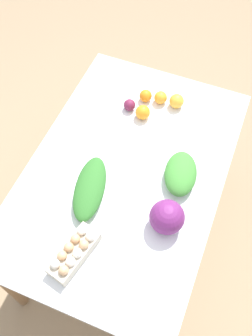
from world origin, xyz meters
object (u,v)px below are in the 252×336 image
object	(u,v)px
cabbage_purple	(167,217)
orange_0	(146,96)
orange_1	(161,98)
egg_carton	(74,252)
greens_bunch_scallion	(90,188)
beet_root	(129,105)
greens_bunch_kale	(181,174)
orange_2	(177,101)
orange_3	(143,112)

from	to	relation	value
cabbage_purple	orange_0	world-z (taller)	cabbage_purple
orange_0	orange_1	world-z (taller)	orange_1
egg_carton	orange_0	distance (m)	0.95
greens_bunch_scallion	cabbage_purple	bearing A→B (deg)	-93.28
beet_root	greens_bunch_kale	bearing A→B (deg)	-129.21
cabbage_purple	orange_0	bearing A→B (deg)	27.42
cabbage_purple	greens_bunch_scallion	world-z (taller)	cabbage_purple
egg_carton	orange_2	world-z (taller)	egg_carton
greens_bunch_scallion	beet_root	distance (m)	0.55
egg_carton	orange_3	xyz separation A→B (m)	(0.83, 0.00, -0.00)
orange_0	orange_2	world-z (taller)	orange_2
orange_3	greens_bunch_kale	bearing A→B (deg)	-133.87
greens_bunch_scallion	orange_0	size ratio (longest dim) A/B	5.06
greens_bunch_kale	orange_1	distance (m)	0.49
cabbage_purple	orange_3	size ratio (longest dim) A/B	2.00
cabbage_purple	egg_carton	xyz separation A→B (m)	(-0.28, 0.31, -0.03)
beet_root	orange_0	xyz separation A→B (m)	(0.09, -0.06, 0.00)
orange_1	orange_3	xyz separation A→B (m)	(-0.14, 0.05, 0.00)
cabbage_purple	orange_2	distance (m)	0.71
orange_0	orange_1	distance (m)	0.08
cabbage_purple	greens_bunch_kale	distance (m)	0.26
egg_carton	greens_bunch_kale	distance (m)	0.61
greens_bunch_kale	greens_bunch_scallion	xyz separation A→B (m)	(-0.23, 0.37, -0.01)
greens_bunch_scallion	beet_root	world-z (taller)	greens_bunch_scallion
beet_root	orange_3	world-z (taller)	orange_3
greens_bunch_kale	orange_1	xyz separation A→B (m)	(0.43, 0.25, -0.01)
greens_bunch_kale	orange_1	bearing A→B (deg)	30.22
orange_2	egg_carton	bearing A→B (deg)	171.71
beet_root	orange_2	world-z (taller)	orange_2
cabbage_purple	orange_1	bearing A→B (deg)	21.13
cabbage_purple	orange_3	world-z (taller)	cabbage_purple
greens_bunch_scallion	orange_0	xyz separation A→B (m)	(0.64, -0.04, -0.01)
orange_2	orange_1	bearing A→B (deg)	93.20
cabbage_purple	orange_2	world-z (taller)	cabbage_purple
greens_bunch_kale	greens_bunch_scallion	world-z (taller)	greens_bunch_kale
beet_root	orange_1	xyz separation A→B (m)	(0.11, -0.14, 0.00)
orange_1	orange_3	world-z (taller)	orange_3
egg_carton	greens_bunch_scallion	xyz separation A→B (m)	(0.31, 0.07, -0.00)
cabbage_purple	orange_3	distance (m)	0.63
cabbage_purple	beet_root	bearing A→B (deg)	35.21
cabbage_purple	egg_carton	size ratio (longest dim) A/B	0.57
beet_root	cabbage_purple	bearing A→B (deg)	-144.79
orange_2	orange_0	bearing A→B (deg)	97.58
egg_carton	greens_bunch_scallion	world-z (taller)	egg_carton
orange_0	orange_1	size ratio (longest dim) A/B	0.97
orange_1	egg_carton	bearing A→B (deg)	176.93
egg_carton	beet_root	distance (m)	0.86
orange_0	orange_2	bearing A→B (deg)	-82.42
orange_2	cabbage_purple	bearing A→B (deg)	-165.80
orange_0	orange_1	bearing A→B (deg)	-77.67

